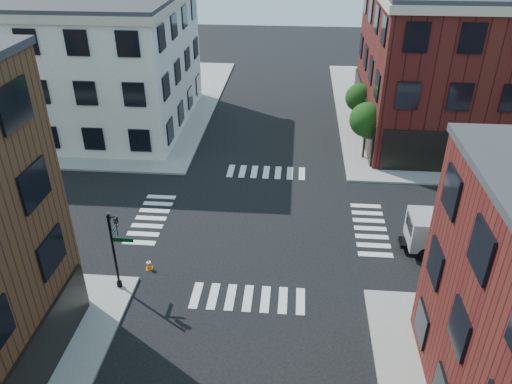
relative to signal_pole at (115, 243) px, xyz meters
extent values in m
plane|color=black|center=(6.72, 6.68, -2.86)|extent=(120.00, 120.00, 0.00)
cube|color=gray|center=(27.72, 27.68, -2.78)|extent=(30.00, 30.00, 0.15)
cube|color=gray|center=(-14.28, 27.68, -2.78)|extent=(30.00, 30.00, 0.15)
cube|color=silver|center=(-12.28, 22.68, 2.64)|extent=(22.00, 16.00, 11.00)
cylinder|color=black|center=(14.22, 16.68, -1.97)|extent=(0.18, 0.18, 1.47)
cylinder|color=black|center=(14.22, 16.68, -1.24)|extent=(0.12, 0.12, 1.47)
sphere|color=#14330E|center=(14.22, 16.68, 0.44)|extent=(2.69, 2.69, 2.69)
sphere|color=#14330E|center=(14.47, 16.58, -0.10)|extent=(1.85, 1.85, 1.85)
cylinder|color=black|center=(14.22, 22.68, -2.04)|extent=(0.18, 0.18, 1.33)
cylinder|color=black|center=(14.22, 22.68, -1.38)|extent=(0.12, 0.12, 1.33)
sphere|color=#14330E|center=(14.22, 22.68, 0.14)|extent=(2.43, 2.43, 2.43)
sphere|color=#14330E|center=(14.47, 22.58, -0.35)|extent=(1.67, 1.67, 1.67)
cylinder|color=black|center=(-0.08, -0.12, -0.56)|extent=(0.12, 0.12, 4.60)
cylinder|color=black|center=(-0.08, -0.12, -2.56)|extent=(0.28, 0.28, 0.30)
cube|color=#053819|center=(0.47, -0.12, 0.29)|extent=(1.10, 0.03, 0.22)
cube|color=#053819|center=(-0.08, 0.43, 0.54)|extent=(0.03, 1.10, 0.22)
imported|color=black|center=(0.27, -0.02, 1.04)|extent=(0.22, 0.18, 1.10)
imported|color=black|center=(-0.18, 0.23, 1.04)|extent=(0.18, 0.22, 1.10)
cube|color=silver|center=(19.98, 4.61, -0.90)|extent=(5.44, 2.39, 2.89)
cube|color=maroon|center=(19.96, 3.43, -0.90)|extent=(2.05, 0.06, 0.65)
cube|color=maroon|center=(19.99, 5.80, -0.90)|extent=(2.05, 0.06, 0.65)
cube|color=#A7A7AA|center=(16.43, 4.65, -1.41)|extent=(1.89, 2.26, 1.87)
cube|color=black|center=(15.54, 4.66, -1.08)|extent=(0.11, 1.77, 0.84)
cube|color=black|center=(18.86, 4.62, -2.39)|extent=(7.48, 1.01, 0.23)
cylinder|color=black|center=(16.42, 3.67, -2.39)|extent=(0.94, 0.34, 0.93)
cylinder|color=black|center=(16.44, 5.63, -2.39)|extent=(0.94, 0.34, 0.93)
cylinder|color=black|center=(19.78, 3.63, -2.39)|extent=(0.94, 0.34, 0.93)
cylinder|color=black|center=(19.80, 5.59, -2.39)|extent=(0.94, 0.34, 0.93)
cube|color=orange|center=(1.02, 1.61, -2.84)|extent=(0.44, 0.44, 0.04)
cone|color=orange|center=(1.02, 1.61, -2.53)|extent=(0.42, 0.42, 0.65)
cylinder|color=white|center=(1.02, 1.61, -2.44)|extent=(0.25, 0.25, 0.07)
camera|label=1|loc=(8.79, -19.70, 14.69)|focal=35.00mm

